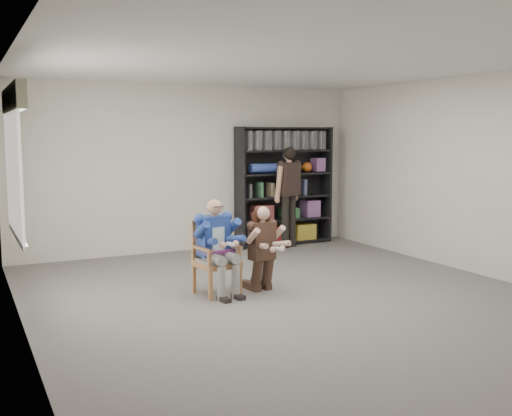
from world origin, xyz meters
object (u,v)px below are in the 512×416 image
armchair (217,258)px  kneeling_woman (263,249)px  seated_man (217,247)px  bookshelf (284,186)px  standing_man (289,198)px

armchair → kneeling_woman: (0.58, -0.12, 0.09)m
seated_man → bookshelf: bearing=39.7°
bookshelf → standing_man: size_ratio=1.20×
armchair → kneeling_woman: 0.60m
armchair → standing_man: size_ratio=0.52×
bookshelf → standing_man: bookshelf is taller
armchair → seated_man: (-0.00, 0.00, 0.14)m
kneeling_woman → standing_man: size_ratio=0.62×
kneeling_woman → standing_man: 3.04m
bookshelf → standing_man: (-0.09, -0.32, -0.18)m
armchair → standing_man: standing_man is taller
armchair → standing_man: bearing=37.0°
seated_man → standing_man: 3.32m
armchair → bookshelf: (2.43, 2.65, 0.59)m
kneeling_woman → seated_man: bearing=160.4°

